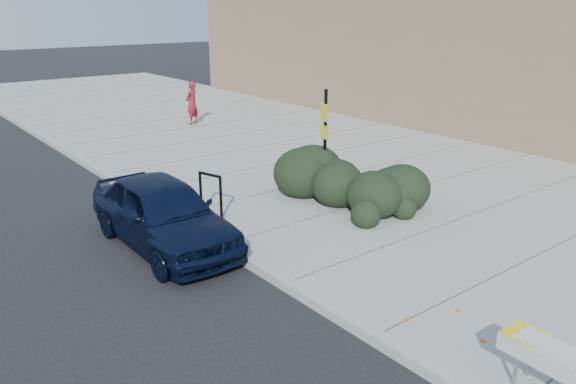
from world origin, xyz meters
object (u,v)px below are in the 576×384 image
Objects in this scene: bike_rack at (210,190)px; pedestrian at (192,103)px; sign_post at (325,136)px; sedan_navy at (163,213)px.

pedestrian is (4.55, 9.01, 0.24)m from bike_rack.
bike_rack is 0.37× the size of sign_post.
bike_rack is at bearing 22.56° from sedan_navy.
pedestrian is (5.95, 9.59, 0.27)m from sedan_navy.
bike_rack is at bearing 37.57° from pedestrian.
sign_post reaches higher than sedan_navy.
sign_post is 0.62× the size of sedan_navy.
sedan_navy is (-4.28, -0.15, -0.90)m from sign_post.
bike_rack is 1.51m from sedan_navy.
sign_post is 4.38m from sedan_navy.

